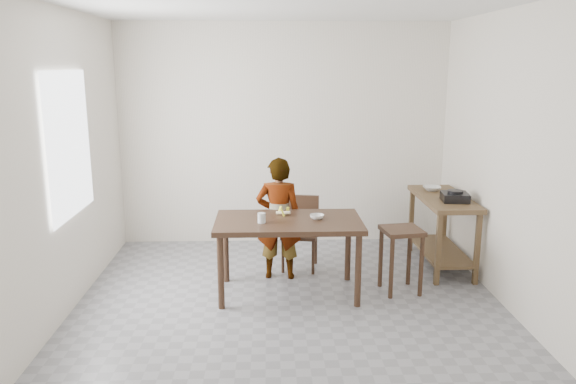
{
  "coord_description": "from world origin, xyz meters",
  "views": [
    {
      "loc": [
        -0.2,
        -4.87,
        2.21
      ],
      "look_at": [
        0.0,
        0.4,
        1.0
      ],
      "focal_mm": 35.0,
      "sensor_mm": 36.0,
      "label": 1
    }
  ],
  "objects_px": {
    "dining_table": "(288,257)",
    "dining_chair": "(300,234)",
    "prep_counter": "(442,232)",
    "child": "(279,218)",
    "stool": "(401,260)"
  },
  "relations": [
    {
      "from": "dining_table",
      "to": "dining_chair",
      "type": "xyz_separation_m",
      "value": [
        0.15,
        0.69,
        0.02
      ]
    },
    {
      "from": "dining_table",
      "to": "prep_counter",
      "type": "xyz_separation_m",
      "value": [
        1.72,
        0.7,
        0.03
      ]
    },
    {
      "from": "child",
      "to": "stool",
      "type": "distance_m",
      "value": 1.3
    },
    {
      "from": "dining_table",
      "to": "dining_chair",
      "type": "height_order",
      "value": "dining_chair"
    },
    {
      "from": "dining_table",
      "to": "stool",
      "type": "height_order",
      "value": "dining_table"
    },
    {
      "from": "child",
      "to": "dining_table",
      "type": "bearing_deg",
      "value": 105.86
    },
    {
      "from": "child",
      "to": "stool",
      "type": "xyz_separation_m",
      "value": [
        1.19,
        -0.42,
        -0.32
      ]
    },
    {
      "from": "prep_counter",
      "to": "child",
      "type": "relative_size",
      "value": 0.93
    },
    {
      "from": "prep_counter",
      "to": "dining_chair",
      "type": "relative_size",
      "value": 1.52
    },
    {
      "from": "prep_counter",
      "to": "dining_table",
      "type": "bearing_deg",
      "value": -157.85
    },
    {
      "from": "dining_chair",
      "to": "stool",
      "type": "height_order",
      "value": "dining_chair"
    },
    {
      "from": "prep_counter",
      "to": "dining_chair",
      "type": "height_order",
      "value": "prep_counter"
    },
    {
      "from": "stool",
      "to": "child",
      "type": "bearing_deg",
      "value": 160.45
    },
    {
      "from": "child",
      "to": "dining_chair",
      "type": "relative_size",
      "value": 1.63
    },
    {
      "from": "dining_table",
      "to": "child",
      "type": "xyz_separation_m",
      "value": [
        -0.09,
        0.44,
        0.27
      ]
    }
  ]
}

